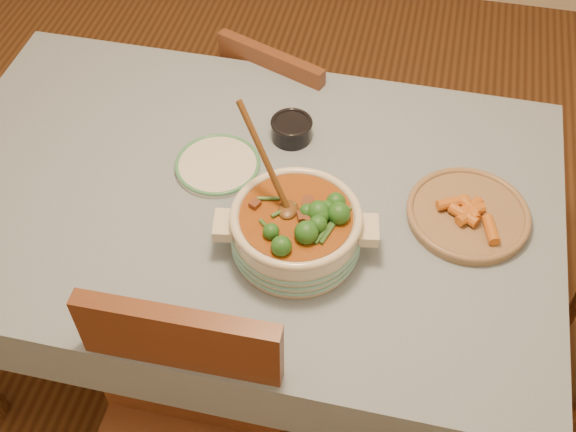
{
  "coord_description": "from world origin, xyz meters",
  "views": [
    {
      "loc": [
        0.4,
        -1.22,
        2.17
      ],
      "look_at": [
        0.16,
        -0.14,
        0.86
      ],
      "focal_mm": 45.0,
      "sensor_mm": 36.0,
      "label": 1
    }
  ],
  "objects_px": {
    "dining_table": "(242,214)",
    "chair_far": "(288,119)",
    "white_plate": "(218,165)",
    "fried_plate": "(468,213)",
    "condiment_bowl": "(292,128)",
    "stew_casserole": "(296,227)"
  },
  "relations": [
    {
      "from": "stew_casserole",
      "to": "fried_plate",
      "type": "distance_m",
      "value": 0.45
    },
    {
      "from": "stew_casserole",
      "to": "condiment_bowl",
      "type": "bearing_deg",
      "value": 103.91
    },
    {
      "from": "stew_casserole",
      "to": "chair_far",
      "type": "xyz_separation_m",
      "value": [
        -0.19,
        0.77,
        -0.37
      ]
    },
    {
      "from": "fried_plate",
      "to": "chair_far",
      "type": "relative_size",
      "value": 0.43
    },
    {
      "from": "fried_plate",
      "to": "chair_far",
      "type": "xyz_separation_m",
      "value": [
        -0.6,
        0.58,
        -0.32
      ]
    },
    {
      "from": "white_plate",
      "to": "condiment_bowl",
      "type": "bearing_deg",
      "value": 43.18
    },
    {
      "from": "dining_table",
      "to": "stew_casserole",
      "type": "height_order",
      "value": "stew_casserole"
    },
    {
      "from": "dining_table",
      "to": "chair_far",
      "type": "height_order",
      "value": "chair_far"
    },
    {
      "from": "stew_casserole",
      "to": "chair_far",
      "type": "relative_size",
      "value": 0.5
    },
    {
      "from": "chair_far",
      "to": "white_plate",
      "type": "bearing_deg",
      "value": 103.48
    },
    {
      "from": "fried_plate",
      "to": "chair_far",
      "type": "bearing_deg",
      "value": 135.9
    },
    {
      "from": "condiment_bowl",
      "to": "chair_far",
      "type": "bearing_deg",
      "value": 104.09
    },
    {
      "from": "stew_casserole",
      "to": "chair_far",
      "type": "bearing_deg",
      "value": 104.0
    },
    {
      "from": "stew_casserole",
      "to": "chair_far",
      "type": "distance_m",
      "value": 0.88
    },
    {
      "from": "chair_far",
      "to": "fried_plate",
      "type": "bearing_deg",
      "value": 156.88
    },
    {
      "from": "condiment_bowl",
      "to": "fried_plate",
      "type": "xyz_separation_m",
      "value": [
        0.5,
        -0.19,
        -0.01
      ]
    },
    {
      "from": "dining_table",
      "to": "chair_far",
      "type": "relative_size",
      "value": 2.06
    },
    {
      "from": "dining_table",
      "to": "condiment_bowl",
      "type": "bearing_deg",
      "value": 69.14
    },
    {
      "from": "dining_table",
      "to": "white_plate",
      "type": "bearing_deg",
      "value": 138.45
    },
    {
      "from": "condiment_bowl",
      "to": "fried_plate",
      "type": "distance_m",
      "value": 0.54
    },
    {
      "from": "dining_table",
      "to": "fried_plate",
      "type": "relative_size",
      "value": 4.79
    },
    {
      "from": "stew_casserole",
      "to": "white_plate",
      "type": "relative_size",
      "value": 1.56
    }
  ]
}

